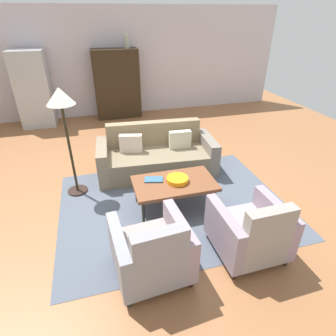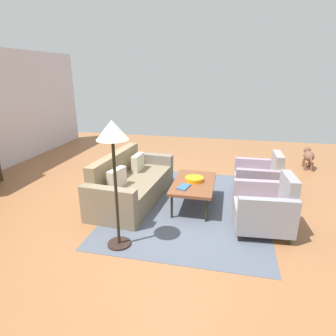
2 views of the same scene
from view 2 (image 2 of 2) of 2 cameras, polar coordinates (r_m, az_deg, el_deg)
ground_plane at (r=5.04m, az=-2.43°, el=-7.87°), size 11.37×11.37×0.00m
area_rug at (r=5.13m, az=4.51°, el=-7.36°), size 3.40×2.60×0.01m
couch at (r=5.28m, az=-7.72°, el=-3.34°), size 2.16×1.06×0.86m
coffee_table at (r=4.96m, az=5.20°, el=-3.22°), size 1.20×0.70×0.45m
armchair_left at (r=4.45m, az=19.30°, el=-7.85°), size 0.86×0.86×0.88m
armchair_right at (r=5.55m, az=18.05°, el=-2.40°), size 0.81×0.81×0.88m
fruit_bowl at (r=4.98m, az=5.29°, el=-2.25°), size 0.32×0.32×0.07m
book_stack at (r=4.70m, az=3.18°, el=-3.80°), size 0.30×0.22×0.02m
floor_lamp at (r=3.52m, az=-11.03°, el=5.03°), size 0.40×0.40×1.72m
dog at (r=7.73m, az=26.41°, el=2.22°), size 0.71×0.26×0.48m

